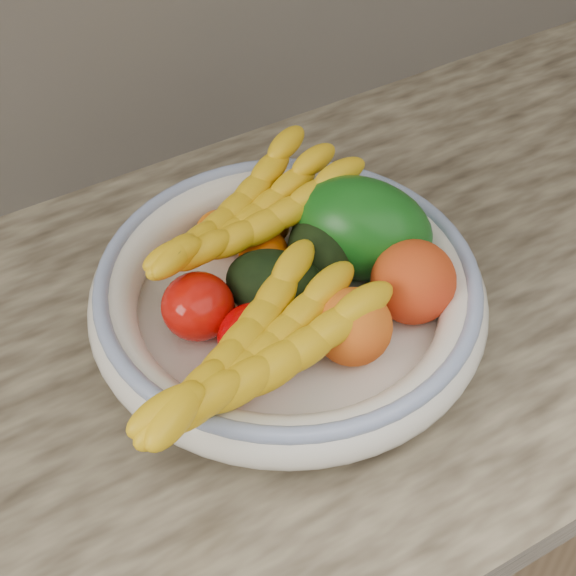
{
  "coord_description": "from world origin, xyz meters",
  "views": [
    {
      "loc": [
        -0.3,
        1.15,
        1.57
      ],
      "look_at": [
        0.0,
        1.66,
        0.96
      ],
      "focal_mm": 55.0,
      "sensor_mm": 36.0,
      "label": 1
    }
  ],
  "objects_px": {
    "green_mango": "(361,229)",
    "banana_bunch_front": "(256,360)",
    "banana_bunch_back": "(248,222)",
    "fruit_bowl": "(288,296)"
  },
  "relations": [
    {
      "from": "green_mango",
      "to": "banana_bunch_front",
      "type": "xyz_separation_m",
      "value": [
        -0.18,
        -0.1,
        0.01
      ]
    },
    {
      "from": "banana_bunch_back",
      "to": "banana_bunch_front",
      "type": "height_order",
      "value": "banana_bunch_back"
    },
    {
      "from": "banana_bunch_back",
      "to": "banana_bunch_front",
      "type": "xyz_separation_m",
      "value": [
        -0.08,
        -0.16,
        -0.01
      ]
    },
    {
      "from": "banana_bunch_back",
      "to": "fruit_bowl",
      "type": "bearing_deg",
      "value": -106.12
    },
    {
      "from": "banana_bunch_front",
      "to": "fruit_bowl",
      "type": "bearing_deg",
      "value": 24.07
    },
    {
      "from": "banana_bunch_back",
      "to": "banana_bunch_front",
      "type": "relative_size",
      "value": 0.93
    },
    {
      "from": "banana_bunch_front",
      "to": "green_mango",
      "type": "bearing_deg",
      "value": 8.64
    },
    {
      "from": "fruit_bowl",
      "to": "banana_bunch_front",
      "type": "bearing_deg",
      "value": -134.82
    },
    {
      "from": "fruit_bowl",
      "to": "green_mango",
      "type": "bearing_deg",
      "value": 12.41
    },
    {
      "from": "green_mango",
      "to": "fruit_bowl",
      "type": "bearing_deg",
      "value": 156.06
    }
  ]
}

